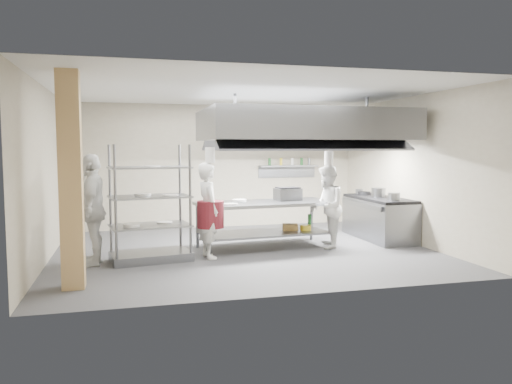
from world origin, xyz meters
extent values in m
plane|color=#2E2E31|center=(0.00, 0.00, 0.00)|extent=(7.00, 7.00, 0.00)
plane|color=silver|center=(0.00, 0.00, 3.00)|extent=(7.00, 7.00, 0.00)
plane|color=gray|center=(0.00, 3.00, 1.50)|extent=(7.00, 0.00, 7.00)
plane|color=gray|center=(-3.50, 0.00, 1.50)|extent=(0.00, 6.00, 6.00)
plane|color=gray|center=(3.50, 0.00, 1.50)|extent=(0.00, 6.00, 6.00)
cube|color=tan|center=(-2.90, -1.90, 1.50)|extent=(0.30, 0.30, 3.00)
cube|color=gray|center=(1.30, 0.40, 2.40)|extent=(4.00, 2.50, 0.60)
cube|color=white|center=(0.40, 0.40, 2.08)|extent=(1.60, 0.12, 0.04)
cube|color=white|center=(2.20, 0.40, 2.08)|extent=(1.60, 0.12, 0.04)
cube|color=gray|center=(1.80, 2.84, 1.50)|extent=(1.50, 0.28, 0.04)
cube|color=gray|center=(0.43, 0.14, 0.88)|extent=(2.73, 1.34, 0.06)
cube|color=slate|center=(0.43, 0.14, 0.30)|extent=(2.50, 1.21, 0.04)
cube|color=slate|center=(3.08, 0.50, 0.42)|extent=(0.80, 2.00, 0.84)
cube|color=black|center=(3.08, 0.50, 0.87)|extent=(0.78, 1.96, 0.06)
imported|color=silver|center=(-0.77, -0.45, 0.85)|extent=(0.50, 0.68, 1.70)
imported|color=silver|center=(1.60, -0.15, 0.81)|extent=(0.86, 0.95, 1.62)
imported|color=silver|center=(-2.72, -0.47, 0.93)|extent=(0.53, 1.12, 1.86)
cube|color=slate|center=(0.96, 0.33, 1.03)|extent=(0.52, 0.43, 0.24)
cube|color=olive|center=(0.96, 0.17, 0.38)|extent=(0.33, 0.26, 0.13)
cylinder|color=slate|center=(3.03, 0.45, 1.00)|extent=(0.30, 0.30, 0.21)
cylinder|color=white|center=(-1.78, -0.43, 0.64)|extent=(0.28, 0.28, 0.05)
camera|label=1|loc=(-2.14, -9.14, 1.94)|focal=35.00mm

